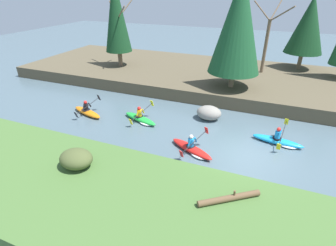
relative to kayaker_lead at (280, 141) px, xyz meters
The scene contains 15 objects.
ground_plane 2.53m from the kayaker_lead, 132.03° to the right, with size 90.00×90.00×0.00m, color #4C606B.
riverbank_near 7.58m from the kayaker_lead, 102.86° to the right, with size 44.00×6.23×0.57m.
riverbank_far 9.27m from the kayaker_lead, 100.50° to the left, with size 44.00×11.27×0.97m.
conifer_tree_far_left 17.49m from the kayaker_lead, 152.51° to the left, with size 2.43×2.43×7.95m.
conifer_tree_left 8.65m from the kayaker_lead, 123.83° to the left, with size 3.74×3.74×8.01m.
conifer_tree_mid_left 13.87m from the kayaker_lead, 84.84° to the left, with size 3.25×3.25×6.28m.
bare_tree_upstream 16.83m from the kayaker_lead, 152.30° to the left, with size 3.21×3.17×5.79m.
bare_tree_mid_upstream 11.28m from the kayaker_lead, 100.25° to the left, with size 3.28×3.24×5.92m.
shrub_clump_nearest 10.71m from the kayaker_lead, 143.00° to the right, with size 1.54×1.28×0.83m.
kayaker_lead is the anchor object (origin of this frame).
kayaker_middle 4.95m from the kayaker_lead, 148.53° to the right, with size 2.70×1.95×1.20m.
kayaker_trailing 8.39m from the kayaker_lead, behind, with size 2.75×2.01×1.20m.
kayaker_far_back 12.31m from the kayaker_lead, behind, with size 2.76×2.02×1.20m.
boulder_midstream 4.69m from the kayaker_lead, 160.67° to the left, with size 1.61×1.26×0.91m.
driftwood_log 6.28m from the kayaker_lead, 106.29° to the right, with size 2.18×1.68×0.44m.
Camera 1 is at (0.57, -11.93, 7.86)m, focal length 28.00 mm.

